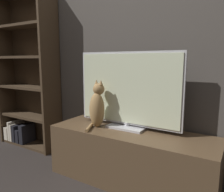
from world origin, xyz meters
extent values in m
cube|color=#47423D|center=(0.00, 1.22, 1.30)|extent=(4.80, 0.05, 2.60)
cube|color=brown|center=(0.00, 0.94, 0.23)|extent=(1.44, 0.48, 0.46)
cube|color=#B7B7BC|center=(-0.07, 1.01, 0.47)|extent=(0.34, 0.20, 0.02)
cylinder|color=#B7B7BC|center=(-0.07, 1.01, 0.50)|extent=(0.04, 0.04, 0.03)
cube|color=#B7B7BC|center=(-0.07, 1.02, 0.82)|extent=(0.98, 0.02, 0.64)
cube|color=beige|center=(-0.07, 1.00, 0.82)|extent=(0.94, 0.01, 0.61)
ellipsoid|color=#997547|center=(-0.32, 0.89, 0.62)|extent=(0.17, 0.16, 0.32)
ellipsoid|color=silver|center=(-0.31, 0.94, 0.61)|extent=(0.09, 0.06, 0.17)
sphere|color=#997547|center=(-0.32, 0.92, 0.81)|extent=(0.12, 0.12, 0.11)
cone|color=#997547|center=(-0.34, 0.93, 0.87)|extent=(0.04, 0.04, 0.04)
cone|color=#997547|center=(-0.29, 0.91, 0.87)|extent=(0.04, 0.04, 0.04)
cylinder|color=#997547|center=(-0.34, 0.80, 0.48)|extent=(0.10, 0.19, 0.03)
cube|color=#3D2D1E|center=(-1.89, 1.05, 0.92)|extent=(0.03, 0.28, 1.85)
cube|color=#3D2D1E|center=(-1.06, 1.05, 0.92)|extent=(0.03, 0.28, 1.85)
cube|color=#3D2D1E|center=(-1.48, 1.18, 0.92)|extent=(0.86, 0.03, 1.85)
cube|color=#3D2D1E|center=(-1.48, 1.05, 0.01)|extent=(0.80, 0.25, 0.03)
cube|color=#3D2D1E|center=(-1.48, 1.05, 0.38)|extent=(0.80, 0.25, 0.03)
cube|color=#3D2D1E|center=(-1.48, 1.05, 0.74)|extent=(0.80, 0.25, 0.03)
cube|color=#3D2D1E|center=(-1.48, 1.05, 1.10)|extent=(0.80, 0.25, 0.03)
cube|color=#3D2D1E|center=(-1.48, 1.05, 1.47)|extent=(0.80, 0.25, 0.03)
cube|color=beige|center=(-1.82, 1.01, 0.11)|extent=(0.07, 0.17, 0.17)
cube|color=beige|center=(-1.76, 1.03, 0.15)|extent=(0.03, 0.21, 0.25)
cube|color=beige|center=(-1.72, 1.03, 0.14)|extent=(0.03, 0.21, 0.22)
cube|color=black|center=(-1.66, 1.01, 0.14)|extent=(0.05, 0.16, 0.21)
cube|color=black|center=(-1.59, 1.04, 0.11)|extent=(0.06, 0.22, 0.17)
cube|color=black|center=(-1.51, 1.03, 0.15)|extent=(0.07, 0.21, 0.24)
camera|label=1|loc=(0.80, -0.68, 1.06)|focal=35.00mm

